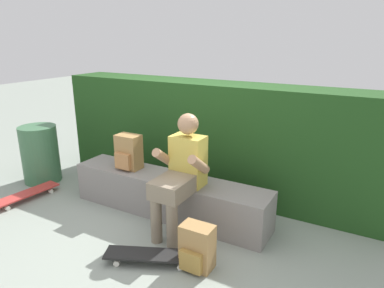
# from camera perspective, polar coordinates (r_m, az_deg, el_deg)

# --- Properties ---
(ground_plane) EXTENTS (24.00, 24.00, 0.00)m
(ground_plane) POSITION_cam_1_polar(r_m,az_deg,el_deg) (3.72, -7.67, -13.99)
(ground_plane) COLOR gray
(bench_main) EXTENTS (2.32, 0.44, 0.45)m
(bench_main) POSITION_cam_1_polar(r_m,az_deg,el_deg) (3.93, -3.93, -8.36)
(bench_main) COLOR gray
(bench_main) RESTS_ON ground
(person_skater) EXTENTS (0.49, 0.62, 1.20)m
(person_skater) POSITION_cam_1_polar(r_m,az_deg,el_deg) (3.45, -1.84, -4.42)
(person_skater) COLOR gold
(person_skater) RESTS_ON ground
(skateboard_near_person) EXTENTS (0.81, 0.51, 0.09)m
(skateboard_near_person) POSITION_cam_1_polar(r_m,az_deg,el_deg) (3.24, -6.94, -17.63)
(skateboard_near_person) COLOR black
(skateboard_near_person) RESTS_ON ground
(skateboard_beside_bench) EXTENTS (0.28, 0.82, 0.09)m
(skateboard_beside_bench) POSITION_cam_1_polar(r_m,az_deg,el_deg) (4.74, -25.52, -7.42)
(skateboard_beside_bench) COLOR #BC3833
(skateboard_beside_bench) RESTS_ON ground
(backpack_on_bench) EXTENTS (0.28, 0.23, 0.40)m
(backpack_on_bench) POSITION_cam_1_polar(r_m,az_deg,el_deg) (4.06, -10.39, -1.37)
(backpack_on_bench) COLOR #A37A47
(backpack_on_bench) RESTS_ON bench_main
(backpack_on_ground) EXTENTS (0.28, 0.23, 0.40)m
(backpack_on_ground) POSITION_cam_1_polar(r_m,az_deg,el_deg) (3.10, 0.78, -16.65)
(backpack_on_ground) COLOR #A37A47
(backpack_on_ground) RESTS_ON ground
(hedge_row) EXTENTS (4.34, 0.56, 1.39)m
(hedge_row) POSITION_cam_1_polar(r_m,az_deg,el_deg) (4.35, 4.21, 0.88)
(hedge_row) COLOR #1E441A
(hedge_row) RESTS_ON ground
(trash_bin) EXTENTS (0.49, 0.49, 0.77)m
(trash_bin) POSITION_cam_1_polar(r_m,az_deg,el_deg) (5.16, -23.63, -1.50)
(trash_bin) COLOR #3D6B47
(trash_bin) RESTS_ON ground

